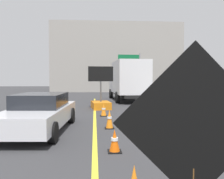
% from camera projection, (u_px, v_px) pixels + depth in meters
% --- Properties ---
extents(lane_center_stripe, '(0.14, 36.00, 0.01)m').
position_uv_depth(lane_center_stripe, '(95.00, 174.00, 4.95)').
color(lane_center_stripe, yellow).
rests_on(lane_center_stripe, ground).
extents(roadwork_sign, '(1.63, 0.10, 2.33)m').
position_uv_depth(roadwork_sign, '(193.00, 127.00, 2.44)').
color(roadwork_sign, '#593819').
rests_on(roadwork_sign, ground).
extents(arrow_board_trailer, '(1.60, 1.92, 2.70)m').
position_uv_depth(arrow_board_trailer, '(101.00, 101.00, 15.49)').
color(arrow_board_trailer, orange).
rests_on(arrow_board_trailer, ground).
extents(box_truck, '(2.88, 7.12, 3.36)m').
position_uv_depth(box_truck, '(128.00, 80.00, 20.83)').
color(box_truck, black).
rests_on(box_truck, ground).
extents(pickup_car, '(2.28, 5.13, 1.38)m').
position_uv_depth(pickup_car, '(40.00, 112.00, 8.93)').
color(pickup_car, silver).
rests_on(pickup_car, ground).
extents(highway_guide_sign, '(2.79, 0.29, 5.00)m').
position_uv_depth(highway_guide_sign, '(134.00, 66.00, 29.52)').
color(highway_guide_sign, gray).
rests_on(highway_guide_sign, ground).
extents(far_building_block, '(18.74, 6.97, 9.84)m').
position_uv_depth(far_building_block, '(116.00, 59.00, 36.98)').
color(far_building_block, gray).
rests_on(far_building_block, ground).
extents(traffic_cone_mid_lane, '(0.36, 0.36, 0.61)m').
position_uv_depth(traffic_cone_mid_lane, '(114.00, 141.00, 6.40)').
color(traffic_cone_mid_lane, black).
rests_on(traffic_cone_mid_lane, ground).
extents(traffic_cone_far_lane, '(0.36, 0.36, 0.75)m').
position_uv_depth(traffic_cone_far_lane, '(109.00, 119.00, 9.40)').
color(traffic_cone_far_lane, black).
rests_on(traffic_cone_far_lane, ground).
extents(traffic_cone_curbside, '(0.36, 0.36, 0.67)m').
position_uv_depth(traffic_cone_curbside, '(104.00, 110.00, 12.47)').
color(traffic_cone_curbside, black).
rests_on(traffic_cone_curbside, ground).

